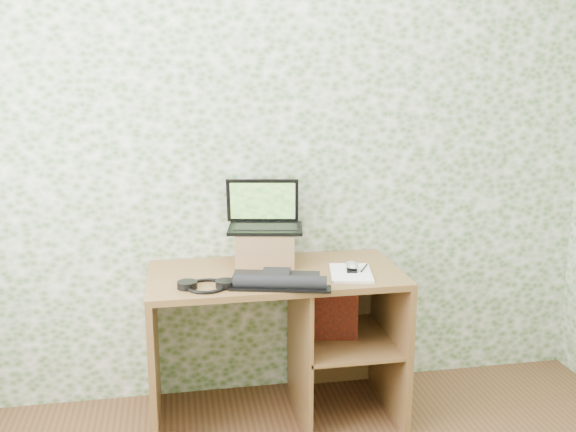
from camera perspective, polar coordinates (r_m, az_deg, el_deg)
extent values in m
plane|color=white|center=(3.25, -2.06, 5.97)|extent=(3.50, 0.00, 3.50)
cube|color=brown|center=(3.07, -1.15, -5.26)|extent=(1.20, 0.60, 0.03)
cube|color=brown|center=(3.18, -11.83, -12.17)|extent=(0.03, 0.60, 0.72)
cube|color=brown|center=(3.34, 9.01, -10.75)|extent=(0.03, 0.60, 0.72)
cube|color=brown|center=(3.23, 1.03, -11.47)|extent=(0.02, 0.56, 0.72)
cube|color=brown|center=(3.27, 5.10, -10.81)|extent=(0.46, 0.56, 0.02)
cube|color=brown|center=(3.54, 3.97, -9.26)|extent=(0.48, 0.02, 0.72)
cube|color=#9B6745|center=(3.18, -2.00, -2.75)|extent=(0.32, 0.29, 0.17)
cube|color=black|center=(3.15, -2.01, -1.11)|extent=(0.40, 0.31, 0.02)
cube|color=black|center=(3.14, -1.99, -0.96)|extent=(0.33, 0.19, 0.00)
cube|color=black|center=(3.22, -2.28, 1.39)|extent=(0.37, 0.12, 0.23)
cube|color=#195518|center=(3.21, -2.26, 1.33)|extent=(0.33, 0.10, 0.19)
cube|color=black|center=(2.93, -1.05, -5.55)|extent=(0.42, 0.23, 0.03)
cube|color=black|center=(2.93, -1.05, -5.38)|extent=(0.15, 0.15, 0.05)
cylinder|color=black|center=(2.83, -0.72, -5.90)|extent=(0.41, 0.16, 0.06)
cube|color=black|center=(2.83, -0.70, -6.43)|extent=(0.46, 0.20, 0.01)
torus|color=black|center=(2.87, -7.26, -6.19)|extent=(0.20, 0.20, 0.02)
cylinder|color=black|center=(2.88, -8.95, -6.07)|extent=(0.09, 0.09, 0.03)
cylinder|color=black|center=(2.87, -5.57, -6.02)|extent=(0.09, 0.09, 0.03)
cube|color=white|center=(3.04, 5.61, -5.07)|extent=(0.24, 0.30, 0.01)
ellipsoid|color=silver|center=(3.06, 5.70, -4.55)|extent=(0.08, 0.11, 0.03)
cylinder|color=black|center=(3.10, 6.78, -4.60)|extent=(0.07, 0.11, 0.01)
cube|color=maroon|center=(3.20, 4.14, -8.50)|extent=(0.24, 0.11, 0.27)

